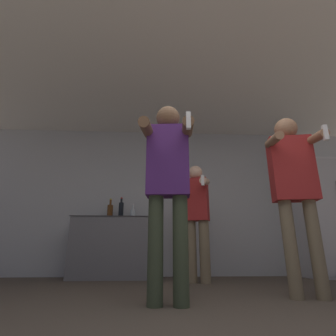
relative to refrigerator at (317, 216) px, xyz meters
name	(u,v)px	position (x,y,z in m)	size (l,w,h in m)	color
wall_back	(176,199)	(-2.32, 0.34, 0.32)	(7.00, 0.06, 2.55)	#B2B7BC
ceiling_slab	(185,80)	(-2.32, -1.30, 1.62)	(7.00, 3.74, 0.05)	silver
refrigerator	(317,216)	(0.00, 0.00, 0.00)	(0.66, 0.64, 1.90)	silver
counter	(112,247)	(-3.36, 0.03, -0.50)	(1.22, 0.59, 0.91)	slate
bottle_amber_bourbon	(110,211)	(-3.43, 0.08, 0.08)	(0.09, 0.09, 0.32)	#563314
bottle_short_whiskey	(121,210)	(-3.25, 0.08, 0.10)	(0.08, 0.08, 0.35)	black
bottle_green_wine	(133,213)	(-3.06, 0.08, 0.04)	(0.08, 0.08, 0.23)	silver
person_woman_foreground	(168,178)	(-2.58, -2.05, 0.07)	(0.48, 0.53, 1.72)	#38422D
person_man_side	(294,181)	(-1.32, -1.81, 0.12)	(0.53, 0.57, 1.76)	#75664C
person_spectator_back	(197,214)	(-2.11, -0.58, -0.05)	(0.50, 0.52, 1.61)	#75664C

